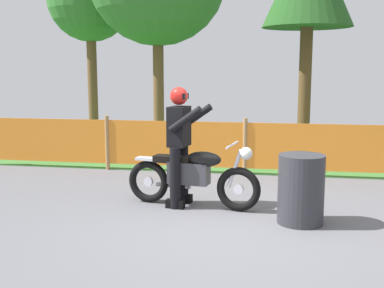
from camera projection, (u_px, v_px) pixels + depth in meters
The scene contains 7 objects.
ground at pixel (228, 227), 6.04m from camera, with size 24.00×24.00×0.02m, color #5B5B60.
grass_verge at pixel (254, 146), 12.31m from camera, with size 24.00×6.88×0.01m, color #427A33.
barrier_fence at pixel (245, 146), 8.88m from camera, with size 10.68×0.08×1.05m.
tree_leftmost at pixel (90, 0), 13.75m from camera, with size 2.42×2.42×5.12m.
motorcycle_lead at pixel (193, 175), 6.82m from camera, with size 1.96×0.65×0.93m.
rider_lead at pixel (180, 142), 6.81m from camera, with size 0.62×0.61×1.69m.
oil_drum at pixel (301, 189), 6.09m from camera, with size 0.58×0.58×0.88m, color #2D2D33.
Camera 1 is at (0.58, -5.80, 1.94)m, focal length 45.29 mm.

